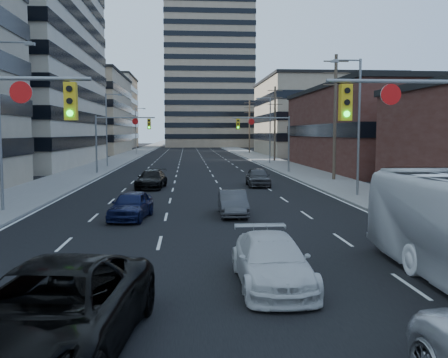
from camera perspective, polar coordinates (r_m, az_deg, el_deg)
road_surface at (r=137.06m, az=-3.95°, el=3.51°), size 18.00×300.00×0.02m
sidewalk_left at (r=137.48m, az=-8.75°, el=3.50°), size 5.00×300.00×0.15m
sidewalk_right at (r=137.60m, az=0.86°, el=3.56°), size 5.00×300.00×0.15m
office_left_far at (r=109.56m, az=-16.64°, el=7.04°), size 20.00×30.00×16.00m
storefront_right_mid at (r=62.12m, az=19.29°, el=5.24°), size 20.00×30.00×9.00m
office_right_far at (r=98.45m, az=10.98°, el=6.81°), size 22.00×28.00×14.00m
apartment_tower at (r=159.08m, az=-1.83°, el=14.25°), size 26.00×26.00×58.00m
bg_block_left at (r=149.61m, az=-14.87°, el=7.33°), size 24.00×24.00×20.00m
bg_block_right at (r=140.86m, az=9.24°, el=5.94°), size 22.00×22.00×12.00m
signal_far_left at (r=52.45m, az=-11.92°, el=5.26°), size 6.09×0.33×6.00m
signal_far_right at (r=52.66m, az=4.96°, el=5.35°), size 6.09×0.33×6.00m
utility_pole_block at (r=44.92m, az=12.58°, el=7.14°), size 2.20×0.28×11.00m
utility_pole_midblock at (r=74.14m, az=5.83°, el=6.46°), size 2.20×0.28×11.00m
utility_pole_distant at (r=103.81m, az=2.92°, el=6.14°), size 2.20×0.28×11.00m
streetlight_left_near at (r=28.67m, az=-24.01°, el=6.48°), size 2.03×0.22×9.00m
streetlight_left_mid at (r=62.74m, az=-13.13°, el=5.90°), size 2.03×0.22×9.00m
streetlight_left_far at (r=97.47m, az=-9.96°, el=5.70°), size 2.03×0.22×9.00m
streetlight_right_near at (r=33.86m, az=14.92°, el=6.51°), size 2.03×0.22×9.00m
streetlight_right_far at (r=67.90m, az=5.16°, el=5.96°), size 2.03×0.22×9.00m
black_pickup at (r=10.17m, az=-19.14°, el=-14.25°), size 3.66×6.63×1.76m
white_van at (r=14.03m, az=5.48°, el=-9.34°), size 1.95×4.76×1.38m
sedan_blue at (r=24.89m, az=-10.56°, el=-2.96°), size 2.18×4.27×1.39m
sedan_grey_center at (r=25.56m, az=1.01°, el=-2.78°), size 1.40×3.91×1.28m
sedan_black_far at (r=38.36m, az=-8.29°, el=-0.04°), size 2.43×4.99×1.40m
sedan_grey_right at (r=39.61m, az=3.89°, el=0.22°), size 1.88×4.39×1.48m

